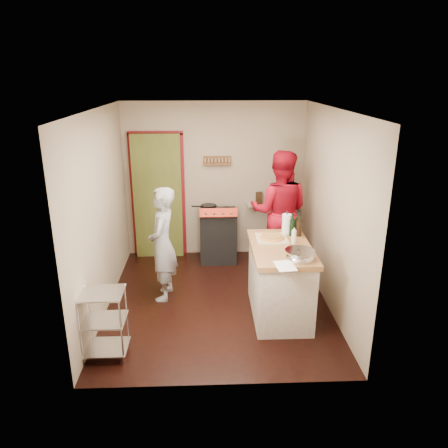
% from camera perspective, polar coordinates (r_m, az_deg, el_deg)
% --- Properties ---
extents(floor, '(3.50, 3.50, 0.00)m').
position_cam_1_polar(floor, '(6.20, -0.83, -9.94)').
color(floor, black).
rests_on(floor, ground).
extents(back_wall, '(3.00, 0.44, 2.60)m').
position_cam_1_polar(back_wall, '(7.46, -6.19, 4.40)').
color(back_wall, tan).
rests_on(back_wall, ground).
extents(left_wall, '(0.04, 3.50, 2.60)m').
position_cam_1_polar(left_wall, '(5.84, -15.76, 1.35)').
color(left_wall, tan).
rests_on(left_wall, ground).
extents(right_wall, '(0.04, 3.50, 2.60)m').
position_cam_1_polar(right_wall, '(5.91, 13.80, 1.73)').
color(right_wall, tan).
rests_on(right_wall, ground).
extents(ceiling, '(3.00, 3.50, 0.02)m').
position_cam_1_polar(ceiling, '(5.44, -0.97, 14.88)').
color(ceiling, white).
rests_on(ceiling, back_wall).
extents(stove, '(0.60, 0.63, 1.00)m').
position_cam_1_polar(stove, '(7.31, -0.78, -1.41)').
color(stove, black).
rests_on(stove, ground).
extents(wire_shelving, '(0.48, 0.40, 0.80)m').
position_cam_1_polar(wire_shelving, '(5.07, -15.41, -12.12)').
color(wire_shelving, silver).
rests_on(wire_shelving, ground).
extents(island, '(0.75, 1.39, 1.27)m').
position_cam_1_polar(island, '(5.71, 7.34, -7.11)').
color(island, beige).
rests_on(island, ground).
extents(person_stripe, '(0.43, 0.62, 1.60)m').
position_cam_1_polar(person_stripe, '(6.02, -8.02, -2.65)').
color(person_stripe, silver).
rests_on(person_stripe, ground).
extents(person_red, '(1.07, 0.91, 1.92)m').
position_cam_1_polar(person_red, '(6.88, 7.23, 1.63)').
color(person_red, '#A90B1D').
rests_on(person_red, ground).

